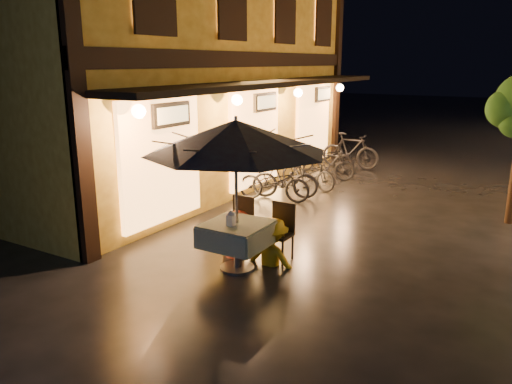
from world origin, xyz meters
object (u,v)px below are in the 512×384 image
Objects in this scene: cafe_table at (237,234)px; person_orange at (238,211)px; table_lantern at (231,217)px; patio_umbrella at (236,137)px; bicycle_0 at (274,182)px; person_yellow at (272,219)px.

person_orange is (-0.33, 0.57, 0.19)m from cafe_table.
cafe_table is at bearing 90.00° from table_lantern.
bicycle_0 is at bearing 110.57° from patio_umbrella.
cafe_table is 0.37m from table_lantern.
table_lantern is 0.81m from person_orange.
table_lantern is 0.78m from person_yellow.
person_orange is 1.02× the size of person_yellow.
person_orange is (-0.33, 0.57, -1.38)m from patio_umbrella.
person_yellow is (0.70, -0.07, -0.01)m from person_orange.
patio_umbrella reaches higher than table_lantern.
bicycle_0 is (-1.83, 3.39, -0.30)m from person_yellow.
patio_umbrella is 1.62× the size of bicycle_0.
cafe_table is at bearing 137.72° from person_orange.
table_lantern is at bearing 60.25° from person_yellow.
person_orange is (-0.33, 0.73, -0.14)m from table_lantern.
person_yellow is at bearing 61.02° from table_lantern.
person_yellow is 0.86× the size of bicycle_0.
table_lantern reaches higher than cafe_table.
patio_umbrella is 1.88× the size of person_yellow.
person_orange is 0.88× the size of bicycle_0.
table_lantern reaches higher than bicycle_0.
cafe_table is 4.16m from bicycle_0.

